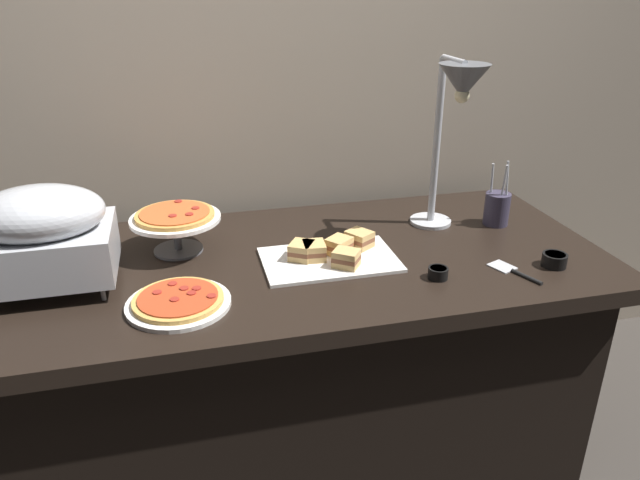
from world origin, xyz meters
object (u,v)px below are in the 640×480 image
(chafing_dish, at_px, (43,233))
(pizza_plate_center, at_px, (176,220))
(utensil_holder, at_px, (497,208))
(sandwich_platter, at_px, (331,254))
(sauce_cup_near, at_px, (554,260))
(pizza_plate_front, at_px, (178,301))
(heat_lamp, at_px, (457,102))
(serving_spatula, at_px, (514,272))
(sauce_cup_far, at_px, (438,273))

(chafing_dish, height_order, pizza_plate_center, chafing_dish)
(pizza_plate_center, xyz_separation_m, utensil_holder, (1.06, -0.04, -0.04))
(sandwich_platter, distance_m, utensil_holder, 0.63)
(pizza_plate_center, xyz_separation_m, sauce_cup_near, (1.06, -0.37, -0.08))
(sandwich_platter, xyz_separation_m, utensil_holder, (0.62, 0.14, 0.04))
(pizza_plate_front, height_order, sauce_cup_near, sauce_cup_near)
(heat_lamp, xyz_separation_m, sauce_cup_near, (0.21, -0.28, -0.41))
(pizza_plate_front, bearing_deg, chafing_dish, 150.45)
(chafing_dish, xyz_separation_m, sauce_cup_near, (1.40, -0.22, -0.14))
(pizza_plate_center, bearing_deg, chafing_dish, -155.47)
(heat_lamp, distance_m, pizza_plate_center, 0.91)
(heat_lamp, relative_size, utensil_holder, 2.46)
(sauce_cup_near, bearing_deg, serving_spatula, -176.03)
(sandwich_platter, bearing_deg, serving_spatula, -22.65)
(heat_lamp, distance_m, pizza_plate_front, 0.99)
(chafing_dish, bearing_deg, sauce_cup_far, -11.19)
(pizza_plate_front, xyz_separation_m, utensil_holder, (1.07, 0.30, 0.05))
(pizza_plate_front, bearing_deg, sauce_cup_near, -1.59)
(pizza_plate_center, distance_m, sauce_cup_far, 0.79)
(sauce_cup_far, height_order, utensil_holder, utensil_holder)
(pizza_plate_front, bearing_deg, heat_lamp, 16.36)
(sandwich_platter, distance_m, sauce_cup_near, 0.65)
(pizza_plate_center, height_order, sauce_cup_near, pizza_plate_center)
(serving_spatula, bearing_deg, heat_lamp, 105.38)
(pizza_plate_center, xyz_separation_m, sauce_cup_far, (0.70, -0.36, -0.08))
(sauce_cup_far, bearing_deg, chafing_dish, 168.81)
(pizza_plate_front, bearing_deg, utensil_holder, 15.84)
(heat_lamp, bearing_deg, pizza_plate_front, -163.64)
(pizza_plate_center, bearing_deg, serving_spatula, -22.32)
(pizza_plate_front, distance_m, utensil_holder, 1.11)
(chafing_dish, bearing_deg, pizza_plate_center, 24.53)
(pizza_plate_front, bearing_deg, sauce_cup_far, -1.52)
(sauce_cup_near, distance_m, serving_spatula, 0.14)
(chafing_dish, distance_m, pizza_plate_front, 0.41)
(serving_spatula, bearing_deg, sauce_cup_near, 3.97)
(serving_spatula, bearing_deg, pizza_plate_front, 177.61)
(sandwich_platter, relative_size, sauce_cup_near, 5.53)
(chafing_dish, height_order, sauce_cup_near, chafing_dish)
(sandwich_platter, height_order, sauce_cup_near, sandwich_platter)
(pizza_plate_center, xyz_separation_m, sandwich_platter, (0.44, -0.18, -0.08))
(chafing_dish, relative_size, serving_spatula, 2.05)
(sauce_cup_far, bearing_deg, serving_spatula, -5.12)
(chafing_dish, distance_m, pizza_plate_center, 0.38)
(chafing_dish, relative_size, sandwich_platter, 0.88)
(chafing_dish, relative_size, utensil_holder, 1.55)
(sauce_cup_far, distance_m, utensil_holder, 0.48)
(chafing_dish, relative_size, pizza_plate_front, 1.30)
(sandwich_platter, bearing_deg, sauce_cup_near, -17.31)
(utensil_holder, bearing_deg, heat_lamp, -166.26)
(pizza_plate_front, distance_m, pizza_plate_center, 0.35)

